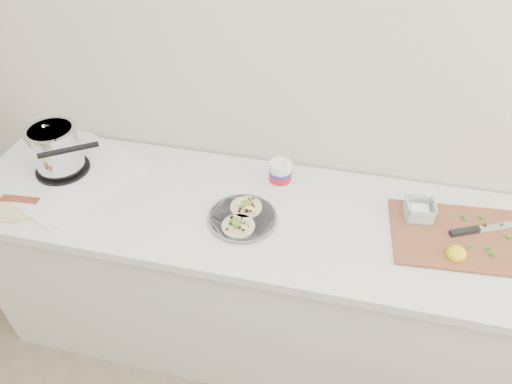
% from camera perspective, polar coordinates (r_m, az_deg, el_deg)
% --- Properties ---
extents(counter, '(2.44, 0.66, 0.90)m').
position_cam_1_polar(counter, '(2.11, 0.79, -11.08)').
color(counter, silver).
rests_on(counter, ground).
extents(stove, '(0.70, 0.68, 0.26)m').
position_cam_1_polar(stove, '(2.07, -23.42, 4.13)').
color(stove, silver).
rests_on(stove, counter).
extents(taco_plate, '(0.27, 0.27, 0.04)m').
position_cam_1_polar(taco_plate, '(1.73, -1.72, -3.04)').
color(taco_plate, slate).
rests_on(taco_plate, counter).
extents(tub, '(0.09, 0.09, 0.21)m').
position_cam_1_polar(tub, '(1.86, 3.14, 2.55)').
color(tub, white).
rests_on(tub, counter).
extents(cutboard, '(0.51, 0.37, 0.07)m').
position_cam_1_polar(cutboard, '(1.82, 23.77, -4.54)').
color(cutboard, brown).
rests_on(cutboard, counter).
extents(bacon_plate, '(0.24, 0.24, 0.02)m').
position_cam_1_polar(bacon_plate, '(2.03, -27.35, -1.02)').
color(bacon_plate, '#C4B583').
rests_on(bacon_plate, counter).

